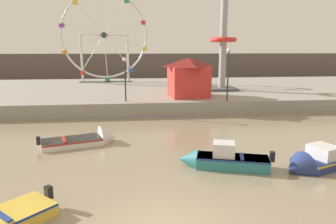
{
  "coord_description": "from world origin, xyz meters",
  "views": [
    {
      "loc": [
        -0.74,
        -7.77,
        5.24
      ],
      "look_at": [
        1.2,
        10.07,
        1.52
      ],
      "focal_mm": 32.63,
      "sensor_mm": 36.0,
      "label": 1
    }
  ],
  "objects_px": {
    "carnival_booth_red_striped": "(189,76)",
    "motorboat_white_red_stripe": "(89,140)",
    "motorboat_navy_blue": "(317,162)",
    "drop_tower_steel_tower": "(223,44)",
    "motorboat_teal_painted": "(220,159)",
    "ferris_wheel_white_frame": "(104,37)",
    "promenade_lamp_near": "(125,72)",
    "promenade_lamp_far": "(228,67)"
  },
  "relations": [
    {
      "from": "motorboat_white_red_stripe",
      "to": "motorboat_teal_painted",
      "type": "bearing_deg",
      "value": -52.28
    },
    {
      "from": "promenade_lamp_far",
      "to": "carnival_booth_red_striped",
      "type": "bearing_deg",
      "value": 137.98
    },
    {
      "from": "carnival_booth_red_striped",
      "to": "motorboat_navy_blue",
      "type": "bearing_deg",
      "value": -81.72
    },
    {
      "from": "promenade_lamp_far",
      "to": "motorboat_navy_blue",
      "type": "bearing_deg",
      "value": -86.79
    },
    {
      "from": "drop_tower_steel_tower",
      "to": "promenade_lamp_near",
      "type": "distance_m",
      "value": 11.5
    },
    {
      "from": "ferris_wheel_white_frame",
      "to": "drop_tower_steel_tower",
      "type": "relative_size",
      "value": 1.01
    },
    {
      "from": "carnival_booth_red_striped",
      "to": "promenade_lamp_far",
      "type": "xyz_separation_m",
      "value": [
        2.74,
        -2.47,
        0.93
      ]
    },
    {
      "from": "carnival_booth_red_striped",
      "to": "promenade_lamp_far",
      "type": "relative_size",
      "value": 0.91
    },
    {
      "from": "ferris_wheel_white_frame",
      "to": "promenade_lamp_far",
      "type": "distance_m",
      "value": 19.31
    },
    {
      "from": "motorboat_white_red_stripe",
      "to": "motorboat_navy_blue",
      "type": "xyz_separation_m",
      "value": [
        10.69,
        -4.87,
        0.09
      ]
    },
    {
      "from": "motorboat_navy_blue",
      "to": "ferris_wheel_white_frame",
      "type": "distance_m",
      "value": 30.25
    },
    {
      "from": "motorboat_navy_blue",
      "to": "ferris_wheel_white_frame",
      "type": "height_order",
      "value": "ferris_wheel_white_frame"
    },
    {
      "from": "motorboat_navy_blue",
      "to": "promenade_lamp_far",
      "type": "height_order",
      "value": "promenade_lamp_far"
    },
    {
      "from": "motorboat_navy_blue",
      "to": "carnival_booth_red_striped",
      "type": "distance_m",
      "value": 14.68
    },
    {
      "from": "motorboat_white_red_stripe",
      "to": "drop_tower_steel_tower",
      "type": "relative_size",
      "value": 0.4
    },
    {
      "from": "ferris_wheel_white_frame",
      "to": "promenade_lamp_near",
      "type": "xyz_separation_m",
      "value": [
        2.9,
        -15.06,
        -3.25
      ]
    },
    {
      "from": "carnival_booth_red_striped",
      "to": "motorboat_white_red_stripe",
      "type": "bearing_deg",
      "value": -133.81
    },
    {
      "from": "motorboat_teal_painted",
      "to": "promenade_lamp_near",
      "type": "distance_m",
      "value": 12.79
    },
    {
      "from": "carnival_booth_red_striped",
      "to": "promenade_lamp_near",
      "type": "height_order",
      "value": "promenade_lamp_near"
    },
    {
      "from": "ferris_wheel_white_frame",
      "to": "promenade_lamp_near",
      "type": "height_order",
      "value": "ferris_wheel_white_frame"
    },
    {
      "from": "motorboat_white_red_stripe",
      "to": "promenade_lamp_far",
      "type": "xyz_separation_m",
      "value": [
        10.04,
        6.7,
        3.64
      ]
    },
    {
      "from": "ferris_wheel_white_frame",
      "to": "motorboat_white_red_stripe",
      "type": "bearing_deg",
      "value": -87.44
    },
    {
      "from": "promenade_lamp_far",
      "to": "drop_tower_steel_tower",
      "type": "bearing_deg",
      "value": 77.75
    },
    {
      "from": "motorboat_navy_blue",
      "to": "promenade_lamp_near",
      "type": "xyz_separation_m",
      "value": [
        -8.79,
        12.1,
        3.15
      ]
    },
    {
      "from": "motorboat_teal_painted",
      "to": "motorboat_white_red_stripe",
      "type": "xyz_separation_m",
      "value": [
        -6.39,
        4.35,
        -0.19
      ]
    },
    {
      "from": "drop_tower_steel_tower",
      "to": "motorboat_navy_blue",
      "type": "bearing_deg",
      "value": -92.42
    },
    {
      "from": "drop_tower_steel_tower",
      "to": "promenade_lamp_near",
      "type": "xyz_separation_m",
      "value": [
        -9.55,
        -5.99,
        -2.27
      ]
    },
    {
      "from": "motorboat_teal_painted",
      "to": "promenade_lamp_far",
      "type": "relative_size",
      "value": 1.01
    },
    {
      "from": "ferris_wheel_white_frame",
      "to": "drop_tower_steel_tower",
      "type": "distance_m",
      "value": 15.43
    },
    {
      "from": "carnival_booth_red_striped",
      "to": "promenade_lamp_near",
      "type": "bearing_deg",
      "value": -165.47
    },
    {
      "from": "motorboat_navy_blue",
      "to": "motorboat_white_red_stripe",
      "type": "bearing_deg",
      "value": -45.33
    },
    {
      "from": "drop_tower_steel_tower",
      "to": "carnival_booth_red_striped",
      "type": "relative_size",
      "value": 2.91
    },
    {
      "from": "motorboat_teal_painted",
      "to": "carnival_booth_red_striped",
      "type": "xyz_separation_m",
      "value": [
        0.91,
        13.52,
        2.52
      ]
    },
    {
      "from": "motorboat_white_red_stripe",
      "to": "motorboat_navy_blue",
      "type": "relative_size",
      "value": 0.95
    },
    {
      "from": "motorboat_navy_blue",
      "to": "carnival_booth_red_striped",
      "type": "xyz_separation_m",
      "value": [
        -3.39,
        14.04,
        2.61
      ]
    },
    {
      "from": "drop_tower_steel_tower",
      "to": "promenade_lamp_far",
      "type": "relative_size",
      "value": 2.64
    },
    {
      "from": "motorboat_navy_blue",
      "to": "promenade_lamp_near",
      "type": "distance_m",
      "value": 15.28
    },
    {
      "from": "motorboat_teal_painted",
      "to": "motorboat_navy_blue",
      "type": "height_order",
      "value": "motorboat_teal_painted"
    },
    {
      "from": "motorboat_white_red_stripe",
      "to": "ferris_wheel_white_frame",
      "type": "distance_m",
      "value": 23.23
    },
    {
      "from": "motorboat_teal_painted",
      "to": "ferris_wheel_white_frame",
      "type": "xyz_separation_m",
      "value": [
        -7.39,
        26.63,
        6.31
      ]
    },
    {
      "from": "promenade_lamp_near",
      "to": "carnival_booth_red_striped",
      "type": "bearing_deg",
      "value": 19.82
    },
    {
      "from": "carnival_booth_red_striped",
      "to": "motorboat_teal_painted",
      "type": "bearing_deg",
      "value": -99.14
    }
  ]
}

